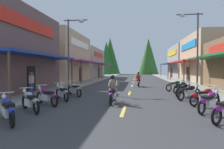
% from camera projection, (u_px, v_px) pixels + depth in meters
% --- Properties ---
extents(ground, '(10.24, 84.15, 0.10)m').
position_uv_depth(ground, '(133.00, 83.00, 28.21)').
color(ground, '#38383A').
extents(sidewalk_left, '(2.43, 84.15, 0.12)m').
position_uv_depth(sidewalk_left, '(89.00, 81.00, 29.01)').
color(sidewalk_left, gray).
rests_on(sidewalk_left, ground).
extents(sidewalk_right, '(2.43, 84.15, 0.12)m').
position_uv_depth(sidewalk_right, '(180.00, 82.00, 27.40)').
color(sidewalk_right, '#9E9991').
rests_on(sidewalk_right, ground).
extents(centerline_dashes, '(0.16, 57.96, 0.01)m').
position_uv_depth(centerline_dashes, '(134.00, 81.00, 31.16)').
color(centerline_dashes, '#E0C64C').
rests_on(centerline_dashes, ground).
extents(storefront_left_middle, '(9.18, 11.97, 6.89)m').
position_uv_depth(storefront_left_middle, '(56.00, 58.00, 29.32)').
color(storefront_left_middle, tan).
rests_on(storefront_left_middle, ground).
extents(storefront_left_far, '(9.44, 13.02, 6.10)m').
position_uv_depth(storefront_left_far, '(82.00, 63.00, 43.13)').
color(storefront_left_far, gray).
rests_on(storefront_left_far, ground).
extents(storefront_right_middle, '(10.55, 11.26, 6.50)m').
position_uv_depth(storefront_right_middle, '(221.00, 59.00, 27.43)').
color(storefront_right_middle, tan).
rests_on(storefront_right_middle, ground).
extents(storefront_right_far, '(9.45, 12.95, 6.44)m').
position_uv_depth(storefront_right_far, '(191.00, 62.00, 40.65)').
color(storefront_right_far, gray).
rests_on(storefront_right_far, ground).
extents(streetlamp_left, '(2.12, 0.30, 6.29)m').
position_uv_depth(streetlamp_left, '(72.00, 44.00, 17.94)').
color(streetlamp_left, '#474C51').
rests_on(streetlamp_left, ground).
extents(streetlamp_right, '(2.12, 0.30, 6.49)m').
position_uv_depth(streetlamp_right, '(194.00, 41.00, 16.66)').
color(streetlamp_right, '#474C51').
rests_on(streetlamp_right, ground).
extents(motorcycle_parked_right_1, '(1.50, 1.67, 1.04)m').
position_uv_depth(motorcycle_parked_right_1, '(209.00, 101.00, 8.78)').
color(motorcycle_parked_right_1, black).
rests_on(motorcycle_parked_right_1, ground).
extents(motorcycle_parked_right_2, '(1.87, 1.21, 1.04)m').
position_uv_depth(motorcycle_parked_right_2, '(205.00, 96.00, 10.43)').
color(motorcycle_parked_right_2, black).
rests_on(motorcycle_parked_right_2, ground).
extents(motorcycle_parked_right_3, '(1.75, 1.39, 1.04)m').
position_uv_depth(motorcycle_parked_right_3, '(189.00, 92.00, 12.33)').
color(motorcycle_parked_right_3, black).
rests_on(motorcycle_parked_right_3, ground).
extents(motorcycle_parked_right_4, '(1.43, 1.72, 1.04)m').
position_uv_depth(motorcycle_parked_right_4, '(183.00, 89.00, 13.74)').
color(motorcycle_parked_right_4, black).
rests_on(motorcycle_parked_right_4, ground).
extents(motorcycle_parked_right_5, '(1.58, 1.59, 1.04)m').
position_uv_depth(motorcycle_parked_right_5, '(182.00, 87.00, 15.56)').
color(motorcycle_parked_right_5, black).
rests_on(motorcycle_parked_right_5, ground).
extents(motorcycle_parked_right_6, '(1.83, 1.28, 1.04)m').
position_uv_depth(motorcycle_parked_right_6, '(175.00, 85.00, 17.25)').
color(motorcycle_parked_right_6, black).
rests_on(motorcycle_parked_right_6, ground).
extents(motorcycle_parked_left_0, '(1.56, 1.61, 1.04)m').
position_uv_depth(motorcycle_parked_left_0, '(8.00, 109.00, 7.04)').
color(motorcycle_parked_left_0, black).
rests_on(motorcycle_parked_left_0, ground).
extents(motorcycle_parked_left_1, '(1.65, 1.51, 1.04)m').
position_uv_depth(motorcycle_parked_left_1, '(30.00, 101.00, 8.95)').
color(motorcycle_parked_left_1, black).
rests_on(motorcycle_parked_left_1, ground).
extents(motorcycle_parked_left_2, '(1.80, 1.33, 1.04)m').
position_uv_depth(motorcycle_parked_left_2, '(47.00, 96.00, 10.51)').
color(motorcycle_parked_left_2, black).
rests_on(motorcycle_parked_left_2, ground).
extents(motorcycle_parked_left_3, '(1.45, 1.70, 1.04)m').
position_uv_depth(motorcycle_parked_left_3, '(62.00, 92.00, 12.12)').
color(motorcycle_parked_left_3, black).
rests_on(motorcycle_parked_left_3, ground).
extents(motorcycle_parked_left_4, '(1.51, 1.66, 1.04)m').
position_uv_depth(motorcycle_parked_left_4, '(75.00, 89.00, 14.01)').
color(motorcycle_parked_left_4, black).
rests_on(motorcycle_parked_left_4, ground).
extents(rider_cruising_lead, '(0.60, 2.14, 1.57)m').
position_uv_depth(rider_cruising_lead, '(113.00, 91.00, 11.13)').
color(rider_cruising_lead, black).
rests_on(rider_cruising_lead, ground).
extents(rider_cruising_trailing, '(0.60, 2.14, 1.57)m').
position_uv_depth(rider_cruising_trailing, '(138.00, 80.00, 21.38)').
color(rider_cruising_trailing, black).
rests_on(rider_cruising_trailing, ground).
extents(pedestrian_strolling, '(0.28, 0.57, 1.68)m').
position_uv_depth(pedestrian_strolling, '(31.00, 82.00, 14.02)').
color(pedestrian_strolling, '#333F8C').
rests_on(pedestrian_strolling, ground).
extents(treeline_backdrop, '(21.07, 11.72, 13.24)m').
position_uv_depth(treeline_backdrop, '(124.00, 57.00, 70.52)').
color(treeline_backdrop, '#2E6123').
rests_on(treeline_backdrop, ground).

